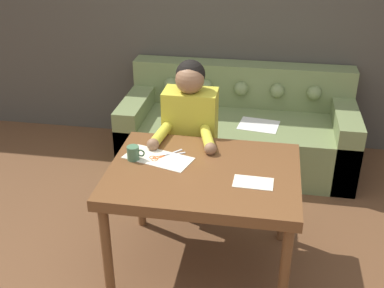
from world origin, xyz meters
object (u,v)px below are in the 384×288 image
couch (238,130)px  scissors (161,157)px  person (190,142)px  dining_table (203,181)px  mug (133,153)px

couch → scissors: size_ratio=9.47×
couch → scissors: 1.49m
person → scissors: (-0.10, -0.48, 0.13)m
dining_table → couch: 1.53m
scissors → couch: bearing=74.4°
dining_table → mug: 0.47m
dining_table → mug: size_ratio=10.11×
couch → mug: 1.61m
person → mug: (-0.26, -0.54, 0.17)m
couch → mug: size_ratio=17.88×
dining_table → scissors: scissors is taller
dining_table → scissors: size_ratio=5.36×
scissors → mug: bearing=-160.0°
couch → person: (-0.28, -0.90, 0.31)m
scissors → person: bearing=78.2°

